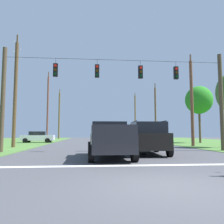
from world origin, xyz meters
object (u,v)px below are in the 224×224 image
at_px(utility_pole_far_left, 15,91).
at_px(tree_roadside_far_right, 199,100).
at_px(overhead_signal_span, 117,95).
at_px(pickup_truck, 109,140).
at_px(utility_pole_far_right, 155,112).
at_px(utility_pole_distant_right, 48,107).
at_px(utility_pole_mid_right, 192,102).
at_px(distant_car_crossing_white, 38,137).
at_px(utility_pole_near_left, 135,116).
at_px(utility_pole_distant_left, 59,115).
at_px(suv_black, 147,137).

distance_m(utility_pole_far_left, tree_roadside_far_right, 22.53).
height_order(overhead_signal_span, pickup_truck, overhead_signal_span).
bearing_deg(utility_pole_far_right, utility_pole_distant_right, 178.03).
relative_size(utility_pole_mid_right, utility_pole_far_right, 1.00).
bearing_deg(tree_roadside_far_right, distant_car_crossing_white, 172.50).
distance_m(utility_pole_mid_right, utility_pole_near_left, 29.51).
distance_m(utility_pole_far_right, utility_pole_distant_left, 23.53).
distance_m(pickup_truck, utility_pole_far_right, 25.38).
relative_size(utility_pole_far_left, tree_roadside_far_right, 1.41).
distance_m(suv_black, utility_pole_mid_right, 10.77).
height_order(utility_pole_near_left, tree_roadside_far_right, utility_pole_near_left).
relative_size(pickup_truck, utility_pole_far_left, 0.51).
bearing_deg(utility_pole_distant_left, utility_pole_far_right, -42.23).
bearing_deg(utility_pole_far_right, suv_black, -107.34).
distance_m(suv_black, utility_pole_far_left, 13.63).
relative_size(utility_pole_far_right, utility_pole_far_left, 0.88).
bearing_deg(utility_pole_far_right, overhead_signal_span, -113.37).
bearing_deg(tree_roadside_far_right, utility_pole_near_left, 100.69).
xyz_separation_m(suv_black, utility_pole_distant_right, (-10.37, 22.13, 4.27)).
bearing_deg(suv_black, pickup_truck, -144.68).
distance_m(suv_black, utility_pole_far_right, 22.85).
bearing_deg(utility_pole_far_right, utility_pole_distant_left, 137.77).
relative_size(suv_black, utility_pole_near_left, 0.46).
relative_size(suv_black, utility_pole_distant_left, 0.44).
bearing_deg(utility_pole_mid_right, pickup_truck, -133.49).
relative_size(utility_pole_mid_right, utility_pole_distant_left, 0.84).
height_order(distant_car_crossing_white, utility_pole_mid_right, utility_pole_mid_right).
bearing_deg(utility_pole_near_left, overhead_signal_span, -103.01).
distance_m(utility_pole_distant_right, tree_roadside_far_right, 22.35).
height_order(pickup_truck, suv_black, suv_black).
height_order(pickup_truck, distant_car_crossing_white, pickup_truck).
height_order(pickup_truck, tree_roadside_far_right, tree_roadside_far_right).
xyz_separation_m(utility_pole_far_right, utility_pole_distant_right, (-17.09, 0.59, 0.72)).
bearing_deg(tree_roadside_far_right, suv_black, -126.04).
bearing_deg(tree_roadside_far_right, pickup_truck, -128.72).
bearing_deg(utility_pole_mid_right, utility_pole_far_left, -178.97).
xyz_separation_m(pickup_truck, utility_pole_mid_right, (9.11, 9.61, 3.52)).
bearing_deg(pickup_truck, utility_pole_near_left, 77.04).
relative_size(overhead_signal_span, tree_roadside_far_right, 2.16).
height_order(suv_black, utility_pole_near_left, utility_pole_near_left).
xyz_separation_m(pickup_truck, tree_roadside_far_right, (13.26, 16.54, 4.70)).
height_order(suv_black, utility_pole_distant_right, utility_pole_distant_right).
bearing_deg(utility_pole_distant_left, utility_pole_near_left, -0.13).
height_order(suv_black, tree_roadside_far_right, tree_roadside_far_right).
bearing_deg(suv_black, utility_pole_mid_right, 49.89).
xyz_separation_m(utility_pole_mid_right, utility_pole_distant_left, (-17.27, 29.54, 0.83)).
xyz_separation_m(utility_pole_near_left, tree_roadside_far_right, (4.26, -22.57, 0.44)).
distance_m(utility_pole_mid_right, utility_pole_distant_right, 22.20).
bearing_deg(utility_pole_near_left, utility_pole_far_right, -89.05).
distance_m(overhead_signal_span, tree_roadside_far_right, 17.75).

